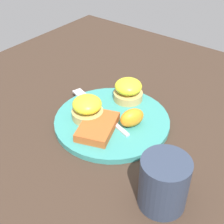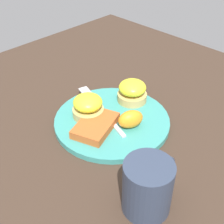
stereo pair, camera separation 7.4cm
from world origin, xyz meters
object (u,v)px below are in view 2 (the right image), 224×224
(orange_wedge, at_px, (131,119))
(cup, at_px, (148,187))
(hashbrown_patty, at_px, (95,125))
(sandwich_benedict_left, at_px, (132,91))
(fork, at_px, (98,107))
(sandwich_benedict_right, at_px, (88,106))

(orange_wedge, bearing_deg, cup, -130.24)
(hashbrown_patty, distance_m, orange_wedge, 0.08)
(sandwich_benedict_left, height_order, cup, cup)
(orange_wedge, relative_size, fork, 0.26)
(sandwich_benedict_left, height_order, hashbrown_patty, sandwich_benedict_left)
(sandwich_benedict_right, distance_m, orange_wedge, 0.11)
(hashbrown_patty, height_order, orange_wedge, orange_wedge)
(sandwich_benedict_left, relative_size, orange_wedge, 1.27)
(sandwich_benedict_left, height_order, orange_wedge, sandwich_benedict_left)
(fork, bearing_deg, orange_wedge, -90.24)
(sandwich_benedict_left, relative_size, cup, 0.63)
(fork, xyz_separation_m, cup, (-0.14, -0.27, 0.04))
(sandwich_benedict_left, distance_m, orange_wedge, 0.11)
(sandwich_benedict_left, height_order, fork, sandwich_benedict_left)
(sandwich_benedict_left, distance_m, hashbrown_patty, 0.15)
(fork, bearing_deg, sandwich_benedict_right, -169.51)
(sandwich_benedict_left, bearing_deg, cup, -133.67)
(cup, bearing_deg, orange_wedge, 49.76)
(fork, bearing_deg, hashbrown_patty, -138.09)
(orange_wedge, bearing_deg, sandwich_benedict_left, 39.71)
(fork, height_order, cup, cup)
(fork, relative_size, cup, 1.88)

